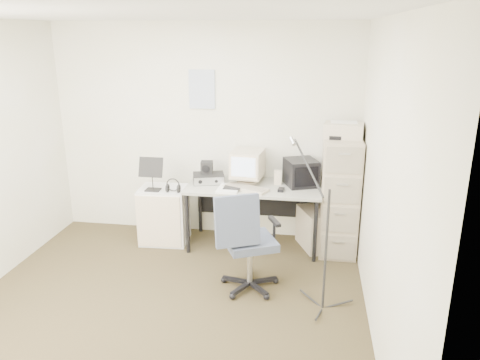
# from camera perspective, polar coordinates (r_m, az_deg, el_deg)

# --- Properties ---
(floor) EXTENTS (3.60, 3.60, 0.01)m
(floor) POSITION_cam_1_polar(r_m,az_deg,el_deg) (4.40, -9.33, -15.39)
(floor) COLOR #3B3020
(floor) RESTS_ON ground
(ceiling) EXTENTS (3.60, 3.60, 0.01)m
(ceiling) POSITION_cam_1_polar(r_m,az_deg,el_deg) (3.71, -11.34, 19.21)
(ceiling) COLOR white
(ceiling) RESTS_ON ground
(wall_back) EXTENTS (3.60, 0.02, 2.50)m
(wall_back) POSITION_cam_1_polar(r_m,az_deg,el_deg) (5.55, -4.30, 5.84)
(wall_back) COLOR beige
(wall_back) RESTS_ON ground
(wall_front) EXTENTS (3.60, 0.02, 2.50)m
(wall_front) POSITION_cam_1_polar(r_m,az_deg,el_deg) (2.38, -24.49, -12.35)
(wall_front) COLOR beige
(wall_front) RESTS_ON ground
(wall_right) EXTENTS (0.02, 3.60, 2.50)m
(wall_right) POSITION_cam_1_polar(r_m,az_deg,el_deg) (3.71, 17.09, -0.84)
(wall_right) COLOR beige
(wall_right) RESTS_ON ground
(wall_calendar) EXTENTS (0.30, 0.02, 0.44)m
(wall_calendar) POSITION_cam_1_polar(r_m,az_deg,el_deg) (5.46, -4.66, 10.96)
(wall_calendar) COLOR white
(wall_calendar) RESTS_ON wall_back
(filing_cabinet) EXTENTS (0.40, 0.60, 1.30)m
(filing_cabinet) POSITION_cam_1_polar(r_m,az_deg,el_deg) (5.27, 12.03, -1.91)
(filing_cabinet) COLOR #BCAB8D
(filing_cabinet) RESTS_ON floor
(printer) EXTENTS (0.44, 0.33, 0.16)m
(printer) POSITION_cam_1_polar(r_m,az_deg,el_deg) (5.11, 12.53, 5.93)
(printer) COLOR #C7B292
(printer) RESTS_ON filing_cabinet
(desk) EXTENTS (1.50, 0.70, 0.73)m
(desk) POSITION_cam_1_polar(r_m,az_deg,el_deg) (5.37, 1.66, -4.41)
(desk) COLOR #AAAAA1
(desk) RESTS_ON floor
(crt_monitor) EXTENTS (0.38, 0.39, 0.38)m
(crt_monitor) POSITION_cam_1_polar(r_m,az_deg,el_deg) (5.30, 0.92, 1.65)
(crt_monitor) COLOR #C7B292
(crt_monitor) RESTS_ON desk
(crt_tv) EXTENTS (0.43, 0.44, 0.30)m
(crt_tv) POSITION_cam_1_polar(r_m,az_deg,el_deg) (5.27, 7.43, 0.93)
(crt_tv) COLOR black
(crt_tv) RESTS_ON desk
(desk_speaker) EXTENTS (0.09, 0.09, 0.16)m
(desk_speaker) POSITION_cam_1_polar(r_m,az_deg,el_deg) (5.30, 4.61, 0.33)
(desk_speaker) COLOR beige
(desk_speaker) RESTS_ON desk
(keyboard) EXTENTS (0.53, 0.37, 0.03)m
(keyboard) POSITION_cam_1_polar(r_m,az_deg,el_deg) (5.11, 0.68, -1.03)
(keyboard) COLOR #C7B292
(keyboard) RESTS_ON desk
(mouse) EXTENTS (0.07, 0.11, 0.03)m
(mouse) POSITION_cam_1_polar(r_m,az_deg,el_deg) (5.08, 5.03, -1.18)
(mouse) COLOR black
(mouse) RESTS_ON desk
(radio_receiver) EXTENTS (0.40, 0.33, 0.10)m
(radio_receiver) POSITION_cam_1_polar(r_m,az_deg,el_deg) (5.36, -3.85, 0.23)
(radio_receiver) COLOR black
(radio_receiver) RESTS_ON desk
(radio_speaker) EXTENTS (0.15, 0.14, 0.14)m
(radio_speaker) POSITION_cam_1_polar(r_m,az_deg,el_deg) (5.37, -4.06, 1.57)
(radio_speaker) COLOR black
(radio_speaker) RESTS_ON radio_receiver
(papers) EXTENTS (0.24, 0.32, 0.02)m
(papers) POSITION_cam_1_polar(r_m,az_deg,el_deg) (5.12, -1.37, -1.04)
(papers) COLOR white
(papers) RESTS_ON desk
(pc_tower) EXTENTS (0.38, 0.53, 0.45)m
(pc_tower) POSITION_cam_1_polar(r_m,az_deg,el_deg) (5.44, 8.75, -5.90)
(pc_tower) COLOR #C7B292
(pc_tower) RESTS_ON floor
(office_chair) EXTENTS (0.77, 0.77, 1.00)m
(office_chair) POSITION_cam_1_polar(r_m,az_deg,el_deg) (4.44, 1.22, -7.35)
(office_chair) COLOR #404964
(office_chair) RESTS_ON floor
(side_cart) EXTENTS (0.56, 0.45, 0.66)m
(side_cart) POSITION_cam_1_polar(r_m,az_deg,el_deg) (5.56, -9.21, -4.21)
(side_cart) COLOR silver
(side_cart) RESTS_ON floor
(music_stand) EXTENTS (0.30, 0.20, 0.40)m
(music_stand) POSITION_cam_1_polar(r_m,az_deg,el_deg) (5.33, -10.67, 0.78)
(music_stand) COLOR black
(music_stand) RESTS_ON side_cart
(headphones) EXTENTS (0.21, 0.21, 0.03)m
(headphones) POSITION_cam_1_polar(r_m,az_deg,el_deg) (5.28, -8.16, -0.92)
(headphones) COLOR black
(headphones) RESTS_ON side_cart
(mic_stand) EXTENTS (0.03, 0.03, 1.47)m
(mic_stand) POSITION_cam_1_polar(r_m,az_deg,el_deg) (4.09, 10.57, -6.30)
(mic_stand) COLOR black
(mic_stand) RESTS_ON floor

